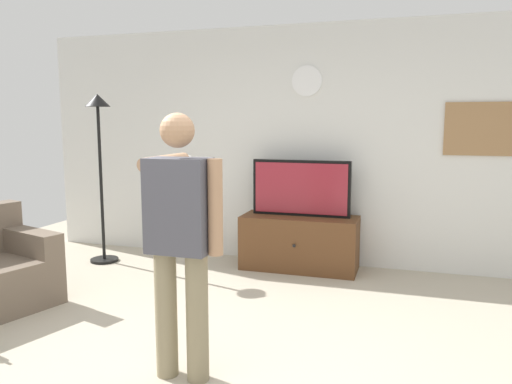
% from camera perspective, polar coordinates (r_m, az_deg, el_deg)
% --- Properties ---
extents(ground_plane, '(8.40, 8.40, 0.00)m').
position_cam_1_polar(ground_plane, '(3.32, -7.13, -21.14)').
color(ground_plane, '#B2A893').
extents(back_wall, '(6.40, 0.10, 2.70)m').
position_cam_1_polar(back_wall, '(5.72, 4.95, 5.34)').
color(back_wall, silver).
rests_on(back_wall, ground_plane).
extents(tv_stand, '(1.27, 0.54, 0.59)m').
position_cam_1_polar(tv_stand, '(5.51, 5.04, -5.85)').
color(tv_stand, brown).
rests_on(tv_stand, ground_plane).
extents(television, '(1.08, 0.07, 0.62)m').
position_cam_1_polar(television, '(5.45, 5.22, 0.45)').
color(television, black).
rests_on(television, tv_stand).
extents(wall_clock, '(0.34, 0.03, 0.34)m').
position_cam_1_polar(wall_clock, '(5.66, 5.91, 12.63)').
color(wall_clock, white).
extents(framed_picture, '(0.66, 0.04, 0.54)m').
position_cam_1_polar(framed_picture, '(5.57, 24.29, 6.65)').
color(framed_picture, '#997047').
extents(floor_lamp, '(0.32, 0.32, 1.93)m').
position_cam_1_polar(floor_lamp, '(5.92, -17.63, 5.39)').
color(floor_lamp, black).
rests_on(floor_lamp, ground_plane).
extents(person_standing_nearer_lamp, '(0.57, 0.78, 1.68)m').
position_cam_1_polar(person_standing_nearer_lamp, '(3.09, -8.70, -4.65)').
color(person_standing_nearer_lamp, gray).
rests_on(person_standing_nearer_lamp, ground_plane).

